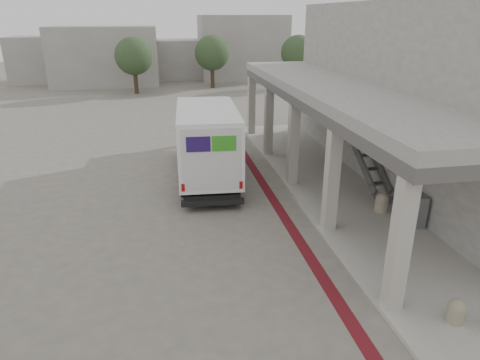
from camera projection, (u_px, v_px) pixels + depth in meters
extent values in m
plane|color=#686159|center=(268.00, 244.00, 12.92)|extent=(120.00, 120.00, 0.00)
cube|color=maroon|center=(282.00, 213.00, 14.92)|extent=(0.35, 40.00, 0.01)
cube|color=#9E978D|center=(390.00, 231.00, 13.57)|extent=(4.40, 28.00, 0.12)
cube|color=gray|center=(422.00, 95.00, 17.02)|extent=(4.30, 17.00, 7.00)
cube|color=#524F4D|center=(333.00, 98.00, 16.39)|extent=(3.40, 16.90, 0.35)
cube|color=gray|center=(334.00, 89.00, 16.27)|extent=(3.40, 16.90, 0.35)
cube|color=gray|center=(106.00, 56.00, 41.78)|extent=(10.00, 6.00, 5.50)
cube|color=gray|center=(176.00, 59.00, 46.90)|extent=(8.00, 6.00, 4.00)
cube|color=gray|center=(242.00, 47.00, 45.79)|extent=(9.00, 6.00, 6.50)
cube|color=gray|center=(49.00, 59.00, 43.70)|extent=(7.00, 5.00, 4.50)
cylinder|color=#38281C|center=(136.00, 80.00, 37.34)|extent=(0.36, 0.36, 2.40)
sphere|color=#263921|center=(134.00, 56.00, 36.62)|extent=(3.20, 3.20, 3.20)
cylinder|color=#38281C|center=(212.00, 75.00, 40.35)|extent=(0.36, 0.36, 2.40)
sphere|color=#263921|center=(212.00, 53.00, 39.63)|extent=(3.20, 3.20, 3.20)
cylinder|color=#38281C|center=(297.00, 74.00, 40.78)|extent=(0.36, 0.36, 2.40)
sphere|color=#263921|center=(298.00, 53.00, 40.06)|extent=(3.20, 3.20, 3.20)
cube|color=black|center=(207.00, 168.00, 18.15)|extent=(2.39, 6.81, 0.29)
cube|color=white|center=(208.00, 140.00, 16.82)|extent=(2.58, 5.11, 2.49)
cube|color=white|center=(204.00, 124.00, 19.93)|extent=(2.40, 1.95, 2.20)
cube|color=white|center=(203.00, 135.00, 21.15)|extent=(2.14, 0.69, 0.77)
cube|color=black|center=(203.00, 109.00, 20.45)|extent=(2.13, 0.59, 1.01)
cube|color=black|center=(213.00, 202.00, 14.97)|extent=(2.21, 0.36, 0.17)
cube|color=#271254|center=(178.00, 126.00, 17.15)|extent=(0.10, 1.34, 0.72)
cube|color=green|center=(177.00, 136.00, 15.82)|extent=(0.10, 1.34, 0.72)
cube|color=#271254|center=(198.00, 144.00, 14.23)|extent=(0.81, 0.08, 0.53)
cube|color=green|center=(224.00, 143.00, 14.33)|extent=(0.81, 0.08, 0.53)
cylinder|color=black|center=(184.00, 151.00, 20.32)|extent=(0.32, 0.88, 0.86)
cylinder|color=black|center=(226.00, 149.00, 20.55)|extent=(0.32, 0.88, 0.86)
cylinder|color=black|center=(184.00, 185.00, 16.24)|extent=(0.32, 0.88, 0.86)
cylinder|color=black|center=(236.00, 183.00, 16.47)|extent=(0.32, 0.88, 0.86)
cylinder|color=gray|center=(455.00, 314.00, 9.40)|extent=(0.38, 0.38, 0.38)
sphere|color=gray|center=(457.00, 307.00, 9.34)|extent=(0.38, 0.38, 0.38)
cylinder|color=gray|center=(381.00, 205.00, 14.73)|extent=(0.44, 0.44, 0.44)
sphere|color=gray|center=(382.00, 199.00, 14.65)|extent=(0.44, 0.44, 0.44)
cube|color=slate|center=(416.00, 210.00, 13.67)|extent=(0.59, 0.71, 1.04)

